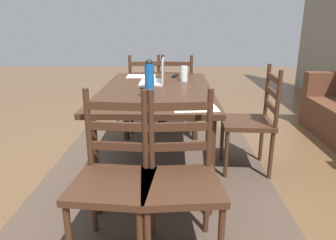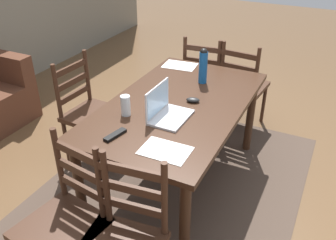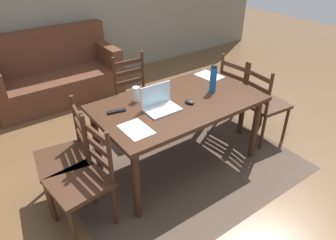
# 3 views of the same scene
# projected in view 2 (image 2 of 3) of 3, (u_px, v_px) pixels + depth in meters

# --- Properties ---
(ground_plane) EXTENTS (14.00, 14.00, 0.00)m
(ground_plane) POSITION_uv_depth(u_px,v_px,m) (177.00, 181.00, 3.10)
(ground_plane) COLOR brown
(area_rug) EXTENTS (2.37, 1.98, 0.01)m
(area_rug) POSITION_uv_depth(u_px,v_px,m) (177.00, 181.00, 3.10)
(area_rug) COLOR #47382D
(area_rug) RESTS_ON ground
(dining_table) EXTENTS (1.64, 0.95, 0.76)m
(dining_table) POSITION_uv_depth(u_px,v_px,m) (178.00, 113.00, 2.76)
(dining_table) COLOR #382114
(dining_table) RESTS_ON ground
(chair_far_head) EXTENTS (0.46, 0.46, 0.95)m
(chair_far_head) POSITION_uv_depth(u_px,v_px,m) (90.00, 113.00, 3.19)
(chair_far_head) COLOR #3D2316
(chair_far_head) RESTS_ON ground
(chair_left_far) EXTENTS (0.50, 0.50, 0.95)m
(chair_left_far) POSITION_uv_depth(u_px,v_px,m) (66.00, 223.00, 2.08)
(chair_left_far) COLOR #3D2316
(chair_left_far) RESTS_ON ground
(chair_right_near) EXTENTS (0.48, 0.48, 0.95)m
(chair_right_near) POSITION_uv_depth(u_px,v_px,m) (241.00, 87.00, 3.66)
(chair_right_near) COLOR #3D2316
(chair_right_near) RESTS_ON ground
(chair_right_far) EXTENTS (0.48, 0.48, 0.95)m
(chair_right_far) POSITION_uv_depth(u_px,v_px,m) (206.00, 80.00, 3.80)
(chair_right_far) COLOR #3D2316
(chair_right_far) RESTS_ON ground
(laptop) EXTENTS (0.32, 0.22, 0.23)m
(laptop) POSITION_uv_depth(u_px,v_px,m) (165.00, 110.00, 2.50)
(laptop) COLOR silver
(laptop) RESTS_ON dining_table
(water_bottle) EXTENTS (0.07, 0.07, 0.29)m
(water_bottle) POSITION_uv_depth(u_px,v_px,m) (203.00, 65.00, 2.95)
(water_bottle) COLOR #145199
(water_bottle) RESTS_ON dining_table
(drinking_glass) EXTENTS (0.07, 0.07, 0.15)m
(drinking_glass) POSITION_uv_depth(u_px,v_px,m) (126.00, 106.00, 2.52)
(drinking_glass) COLOR silver
(drinking_glass) RESTS_ON dining_table
(computer_mouse) EXTENTS (0.08, 0.11, 0.03)m
(computer_mouse) POSITION_uv_depth(u_px,v_px,m) (193.00, 100.00, 2.71)
(computer_mouse) COLOR black
(computer_mouse) RESTS_ON dining_table
(tv_remote) EXTENTS (0.18, 0.08, 0.02)m
(tv_remote) POSITION_uv_depth(u_px,v_px,m) (115.00, 135.00, 2.31)
(tv_remote) COLOR black
(tv_remote) RESTS_ON dining_table
(paper_stack_left) EXTENTS (0.24, 0.32, 0.00)m
(paper_stack_left) POSITION_uv_depth(u_px,v_px,m) (180.00, 65.00, 3.34)
(paper_stack_left) COLOR white
(paper_stack_left) RESTS_ON dining_table
(paper_stack_right) EXTENTS (0.21, 0.30, 0.00)m
(paper_stack_right) POSITION_uv_depth(u_px,v_px,m) (165.00, 151.00, 2.18)
(paper_stack_right) COLOR white
(paper_stack_right) RESTS_ON dining_table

